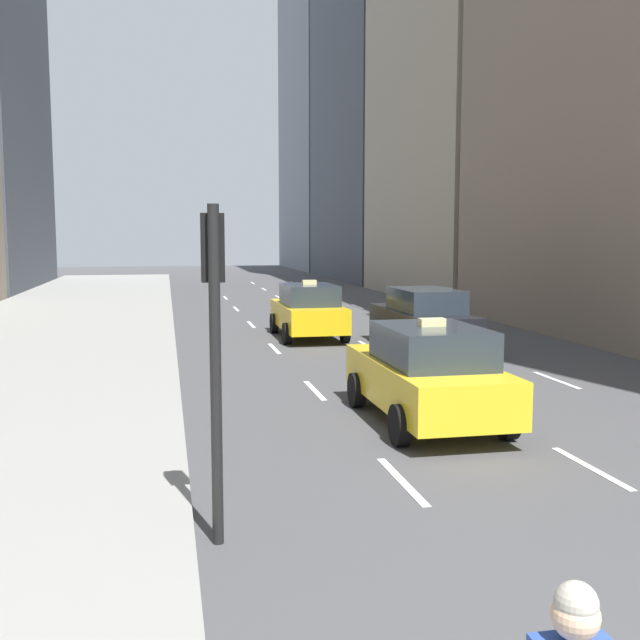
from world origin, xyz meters
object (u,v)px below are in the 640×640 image
at_px(taxi_lead, 427,373).
at_px(sedan_black_near, 423,318).
at_px(traffic_light_pole, 214,319).
at_px(taxi_second, 308,311).

height_order(taxi_lead, sedan_black_near, taxi_lead).
distance_m(taxi_lead, sedan_black_near, 8.62).
bearing_deg(traffic_light_pole, taxi_lead, 47.97).
xyz_separation_m(taxi_lead, traffic_light_pole, (-3.95, -4.38, 1.53)).
xyz_separation_m(taxi_second, traffic_light_pole, (-3.95, -15.54, 1.53)).
bearing_deg(taxi_lead, sedan_black_near, 71.04).
height_order(sedan_black_near, traffic_light_pole, traffic_light_pole).
bearing_deg(taxi_second, traffic_light_pole, -104.27).
height_order(taxi_lead, traffic_light_pole, traffic_light_pole).
relative_size(taxi_lead, traffic_light_pole, 1.22).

